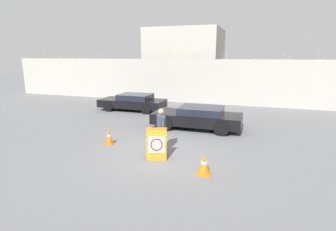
{
  "coord_description": "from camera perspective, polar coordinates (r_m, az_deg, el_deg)",
  "views": [
    {
      "loc": [
        3.34,
        -8.7,
        3.62
      ],
      "look_at": [
        -0.13,
        1.62,
        1.11
      ],
      "focal_mm": 28.0,
      "sensor_mm": 36.0,
      "label": 1
    }
  ],
  "objects": [
    {
      "name": "barricade_sign",
      "position": [
        9.41,
        -2.47,
        -6.05
      ],
      "size": [
        0.87,
        0.85,
        1.12
      ],
      "rotation": [
        0.0,
        0.0,
        0.33
      ],
      "color": "orange",
      "rests_on": "ground_plane"
    },
    {
      "name": "traffic_cone_mid",
      "position": [
        8.32,
        7.85,
        -10.49
      ],
      "size": [
        0.42,
        0.42,
        0.66
      ],
      "color": "orange",
      "rests_on": "ground_plane"
    },
    {
      "name": "parked_car_front_coupe",
      "position": [
        17.77,
        -7.62,
        2.97
      ],
      "size": [
        4.38,
        1.99,
        1.1
      ],
      "rotation": [
        0.0,
        0.0,
        3.16
      ],
      "color": "black",
      "rests_on": "ground_plane"
    },
    {
      "name": "ground_plane",
      "position": [
        10.0,
        -2.26,
        -8.27
      ],
      "size": [
        90.0,
        90.0,
        0.0
      ],
      "primitive_type": "plane",
      "color": "slate"
    },
    {
      "name": "building_block",
      "position": [
        25.86,
        3.87,
        11.59
      ],
      "size": [
        6.63,
        6.09,
        6.02
      ],
      "color": "#B2ADA3",
      "rests_on": "ground_plane"
    },
    {
      "name": "perimeter_wall",
      "position": [
        20.23,
        9.07,
        7.29
      ],
      "size": [
        36.0,
        0.3,
        3.8
      ],
      "color": "#ADA8A0",
      "rests_on": "ground_plane"
    },
    {
      "name": "security_guard",
      "position": [
        9.96,
        -1.48,
        -2.76
      ],
      "size": [
        0.45,
        0.65,
        1.67
      ],
      "rotation": [
        0.0,
        0.0,
        2.23
      ],
      "color": "#514C42",
      "rests_on": "ground_plane"
    },
    {
      "name": "parked_car_rear_sedan",
      "position": [
        13.25,
        6.46,
        -0.33
      ],
      "size": [
        4.41,
        1.94,
        1.12
      ],
      "rotation": [
        0.0,
        0.0,
        3.14
      ],
      "color": "black",
      "rests_on": "ground_plane"
    },
    {
      "name": "traffic_cone_near",
      "position": [
        11.19,
        -12.71,
        -4.52
      ],
      "size": [
        0.36,
        0.36,
        0.64
      ],
      "color": "orange",
      "rests_on": "ground_plane"
    }
  ]
}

